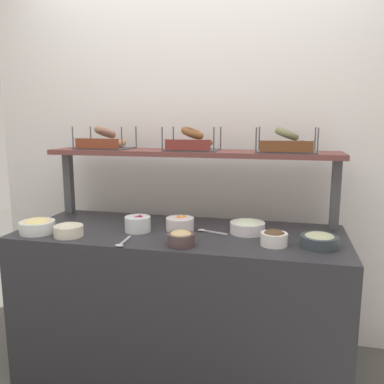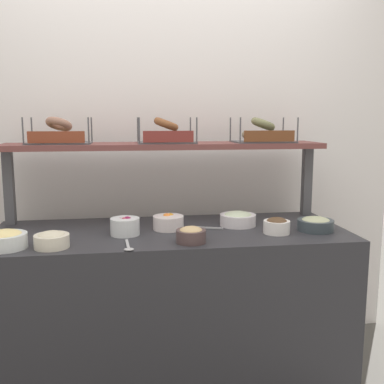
{
  "view_description": "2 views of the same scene",
  "coord_description": "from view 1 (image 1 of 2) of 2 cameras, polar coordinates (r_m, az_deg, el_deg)",
  "views": [
    {
      "loc": [
        0.57,
        -2.05,
        1.45
      ],
      "look_at": [
        0.06,
        0.03,
        1.07
      ],
      "focal_mm": 37.1,
      "sensor_mm": 36.0,
      "label": 1
    },
    {
      "loc": [
        -0.23,
        -2.24,
        1.41
      ],
      "look_at": [
        0.12,
        0.02,
        1.04
      ],
      "focal_mm": 42.43,
      "sensor_mm": 36.0,
      "label": 2
    }
  ],
  "objects": [
    {
      "name": "bowl_potato_salad",
      "position": [
        2.21,
        -17.32,
        -5.17
      ],
      "size": [
        0.15,
        0.15,
        0.07
      ],
      "color": "silver",
      "rests_on": "deli_counter"
    },
    {
      "name": "back_wall",
      "position": [
        2.68,
        1.34,
        4.71
      ],
      "size": [
        2.99,
        0.06,
        2.4
      ],
      "primitive_type": "cube",
      "color": "white",
      "rests_on": "ground_plane"
    },
    {
      "name": "bagel_basket_poppy",
      "position": [
        2.31,
        13.37,
        6.76
      ],
      "size": [
        0.33,
        0.25,
        0.15
      ],
      "color": "#4C4C51",
      "rests_on": "upper_shelf"
    },
    {
      "name": "bowl_fruit_salad",
      "position": [
        2.23,
        -1.72,
        -4.54
      ],
      "size": [
        0.16,
        0.16,
        0.08
      ],
      "color": "white",
      "rests_on": "deli_counter"
    },
    {
      "name": "shelf_riser_right",
      "position": [
        2.37,
        19.93,
        -0.25
      ],
      "size": [
        0.05,
        0.05,
        0.4
      ],
      "primitive_type": "cube",
      "color": "#4C4C51",
      "rests_on": "deli_counter"
    },
    {
      "name": "upper_shelf",
      "position": [
        2.4,
        -0.09,
        5.65
      ],
      "size": [
        1.75,
        0.32,
        0.03
      ],
      "primitive_type": "cube",
      "color": "brown",
      "rests_on": "shelf_riser_left"
    },
    {
      "name": "serving_spoon_by_edge",
      "position": [
        2.19,
        2.28,
        -5.66
      ],
      "size": [
        0.18,
        0.07,
        0.01
      ],
      "color": "#B7B7BC",
      "rests_on": "deli_counter"
    },
    {
      "name": "bowl_egg_salad",
      "position": [
        2.33,
        -21.34,
        -4.52
      ],
      "size": [
        0.19,
        0.19,
        0.08
      ],
      "color": "white",
      "rests_on": "deli_counter"
    },
    {
      "name": "bowl_scallion_spread",
      "position": [
        2.19,
        7.97,
        -4.91
      ],
      "size": [
        0.19,
        0.19,
        0.08
      ],
      "color": "white",
      "rests_on": "deli_counter"
    },
    {
      "name": "bowl_beet_salad",
      "position": [
        2.22,
        -7.8,
        -4.51
      ],
      "size": [
        0.14,
        0.14,
        0.09
      ],
      "color": "white",
      "rests_on": "deli_counter"
    },
    {
      "name": "deli_counter",
      "position": [
        2.36,
        -1.69,
        -15.63
      ],
      "size": [
        1.79,
        0.7,
        0.85
      ],
      "primitive_type": "cube",
      "color": "#2D2D33",
      "rests_on": "ground_plane"
    },
    {
      "name": "bagel_basket_cinnamon_raisin",
      "position": [
        2.38,
        -0.02,
        7.12
      ],
      "size": [
        0.31,
        0.25,
        0.15
      ],
      "color": "#4C4C51",
      "rests_on": "upper_shelf"
    },
    {
      "name": "ground_plane",
      "position": [
        2.58,
        -1.64,
        -24.17
      ],
      "size": [
        8.0,
        8.0,
        0.0
      ],
      "primitive_type": "plane",
      "color": "#595651"
    },
    {
      "name": "bowl_hummus",
      "position": [
        1.96,
        -1.61,
        -6.61
      ],
      "size": [
        0.14,
        0.14,
        0.08
      ],
      "color": "#4D3A3A",
      "rests_on": "deli_counter"
    },
    {
      "name": "bowl_chocolate_spread",
      "position": [
        2.0,
        11.71,
        -6.43
      ],
      "size": [
        0.13,
        0.13,
        0.08
      ],
      "color": "white",
      "rests_on": "deli_counter"
    },
    {
      "name": "bowl_tuna_salad",
      "position": [
        2.03,
        17.83,
        -6.6
      ],
      "size": [
        0.18,
        0.18,
        0.07
      ],
      "color": "#364147",
      "rests_on": "deli_counter"
    },
    {
      "name": "serving_spoon_near_plate",
      "position": [
        2.01,
        -10.0,
        -7.24
      ],
      "size": [
        0.04,
        0.18,
        0.01
      ],
      "color": "#B7B7BC",
      "rests_on": "deli_counter"
    },
    {
      "name": "bagel_basket_everything",
      "position": [
        2.59,
        -12.4,
        7.13
      ],
      "size": [
        0.33,
        0.26,
        0.15
      ],
      "color": "#4C4C51",
      "rests_on": "upper_shelf"
    },
    {
      "name": "shelf_riser_left",
      "position": [
        2.74,
        -17.3,
        1.23
      ],
      "size": [
        0.05,
        0.05,
        0.4
      ],
      "primitive_type": "cube",
      "color": "#4C4C51",
      "rests_on": "deli_counter"
    }
  ]
}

